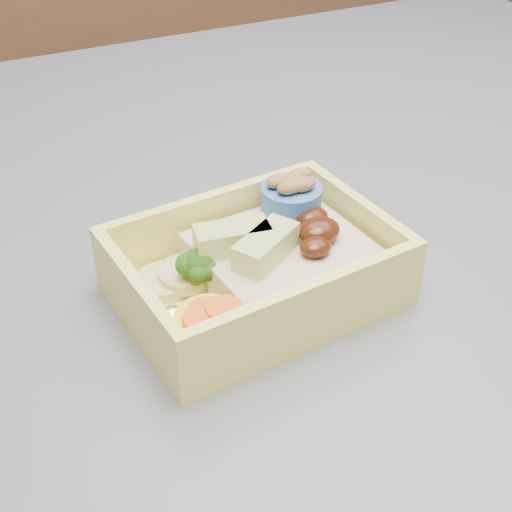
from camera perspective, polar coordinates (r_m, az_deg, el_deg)
name	(u,v)px	position (r m, az deg, el deg)	size (l,w,h in m)	color
bento_box	(261,266)	(0.47, 0.44, -0.83)	(0.19, 0.14, 0.06)	#FCEF68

